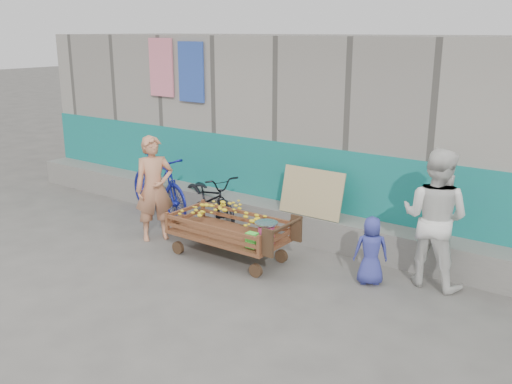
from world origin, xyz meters
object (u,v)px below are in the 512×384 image
Objects in this scene: bicycle_blue at (158,185)px; bench at (200,226)px; woman at (435,218)px; child at (371,251)px; vendor_man at (154,189)px; bicycle_dark at (209,199)px; banana_cart at (226,223)px.

bench is at bearing -90.77° from bicycle_blue.
woman is 0.87m from child.
vendor_man reaches higher than child.
woman is 0.95× the size of bicycle_blue.
child is 3.18m from bicycle_dark.
bicycle_blue is at bearing 3.91° from woman.
bicycle_dark is at bearing 139.60° from banana_cart.
woman is at bearing -72.94° from bicycle_blue.
vendor_man reaches higher than bicycle_dark.
bicycle_blue reaches higher than banana_cart.
bicycle_dark is 0.90× the size of bicycle_blue.
vendor_man reaches higher than bicycle_blue.
child is at bearing -78.60° from bicycle_dark.
banana_cart is 1.38m from vendor_man.
woman reaches higher than child.
bicycle_blue is at bearing 162.90° from bench.
banana_cart is at bearing -24.71° from bench.
bicycle_dark is at bearing 22.33° from vendor_man.
woman reaches higher than bench.
bench is (-0.83, 0.38, -0.33)m from banana_cart.
bicycle_dark is (-1.14, 0.97, -0.09)m from banana_cart.
bicycle_blue is (-4.08, 0.37, 0.11)m from child.
banana_cart is at bearing -54.39° from vendor_man.
child is at bearing -48.55° from vendor_man.
woman is at bearing -43.63° from vendor_man.
vendor_man is at bearing 15.59° from woman.
banana_cart is 2.05× the size of child.
bicycle_blue reaches higher than child.
banana_cart is 1.09× the size of bicycle_dark.
woman is at bearing -70.38° from bicycle_dark.
bicycle_blue is (-1.27, 0.39, 0.36)m from bench.
banana_cart is 1.50m from bicycle_dark.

